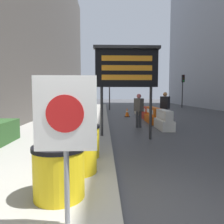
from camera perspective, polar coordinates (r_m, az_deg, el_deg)
The scene contains 15 objects.
ground_plane at distance 3.19m, azimuth 2.57°, elevation -26.66°, with size 120.00×120.00×0.00m, color #3F3F42.
barrel_drum_foreground at distance 3.40m, azimuth -13.67°, elevation -14.83°, with size 0.77×0.77×0.77m.
barrel_drum_middle at distance 4.34m, azimuth -9.03°, elevation -10.39°, with size 0.77×0.77×0.77m.
barrel_drum_back at distance 5.32m, azimuth -7.41°, elevation -7.51°, with size 0.77×0.77×0.77m.
warning_sign at distance 2.47m, azimuth -12.07°, elevation -2.85°, with size 0.70×0.08×1.72m.
message_board at distance 7.90m, azimuth 3.82°, elevation 11.29°, with size 2.33×0.36×3.32m.
jersey_barrier_white at distance 10.44m, azimuth 13.43°, elevation -2.25°, with size 0.57×1.66×0.90m.
jersey_barrier_orange_far at distance 12.58m, azimuth 10.73°, elevation -1.04°, with size 0.64×2.05×0.89m.
jersey_barrier_red_striped at distance 14.86m, azimuth 8.74°, elevation -0.31°, with size 0.50×1.79×0.77m.
jersey_barrier_cream at distance 17.22m, azimuth 7.24°, elevation 0.53°, with size 0.55×1.98×0.85m.
traffic_cone_near at distance 15.65m, azimuth 3.96°, elevation -0.08°, with size 0.37×0.37×0.65m.
traffic_light_near_curb at distance 21.77m, azimuth -0.66°, elevation 7.64°, with size 0.28×0.45×3.74m.
traffic_light_far_side at distance 26.83m, azimuth 18.02°, elevation 6.98°, with size 0.28×0.45×3.81m.
pedestrian_worker at distance 12.18m, azimuth 13.67°, elevation 1.72°, with size 0.52×0.51×1.74m.
pedestrian_passerby at distance 10.69m, azimuth 7.01°, elevation 1.12°, with size 0.45×0.50×1.65m.
Camera 1 is at (-0.23, -2.71, 1.67)m, focal length 35.00 mm.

